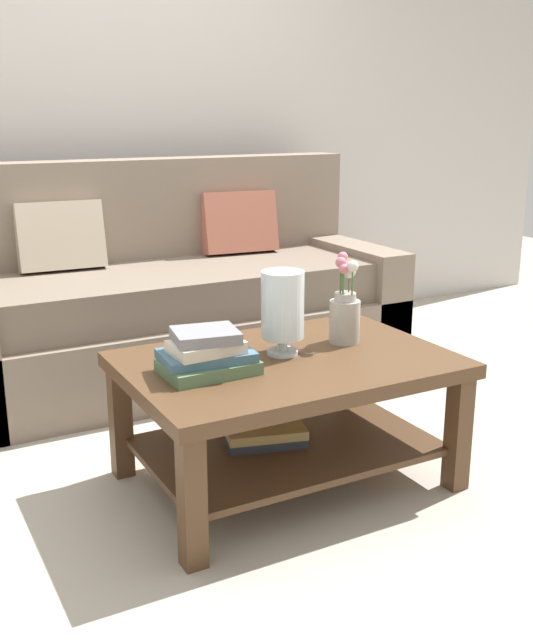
# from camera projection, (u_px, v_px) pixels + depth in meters

# --- Properties ---
(ground_plane) EXTENTS (10.00, 10.00, 0.00)m
(ground_plane) POSITION_uv_depth(u_px,v_px,m) (240.00, 447.00, 3.00)
(ground_plane) COLOR #ADA393
(back_wall) EXTENTS (6.40, 0.12, 2.70)m
(back_wall) POSITION_uv_depth(u_px,v_px,m) (101.00, 100.00, 4.03)
(back_wall) COLOR #BCB7B2
(back_wall) RESTS_ON ground
(couch) EXTENTS (2.22, 0.90, 1.06)m
(couch) POSITION_uv_depth(u_px,v_px,m) (172.00, 303.00, 3.77)
(couch) COLOR #7A6B5B
(couch) RESTS_ON ground
(coffee_table) EXTENTS (1.12, 0.77, 0.47)m
(coffee_table) POSITION_uv_depth(u_px,v_px,m) (286.00, 394.00, 2.64)
(coffee_table) COLOR #4C331E
(coffee_table) RESTS_ON ground
(book_stack_main) EXTENTS (0.31, 0.23, 0.15)m
(book_stack_main) POSITION_uv_depth(u_px,v_px,m) (207.00, 354.00, 2.43)
(book_stack_main) COLOR #51704C
(book_stack_main) RESTS_ON coffee_table
(glass_hurricane_vase) EXTENTS (0.15, 0.15, 0.30)m
(glass_hurricane_vase) POSITION_uv_depth(u_px,v_px,m) (283.00, 307.00, 2.60)
(glass_hurricane_vase) COLOR silver
(glass_hurricane_vase) RESTS_ON coffee_table
(flower_pitcher) EXTENTS (0.11, 0.11, 0.33)m
(flower_pitcher) POSITION_uv_depth(u_px,v_px,m) (345.00, 312.00, 2.75)
(flower_pitcher) COLOR #9E998E
(flower_pitcher) RESTS_ON coffee_table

